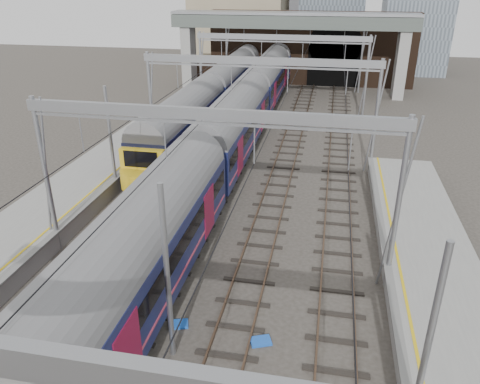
# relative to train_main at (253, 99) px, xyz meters

# --- Properties ---
(tracks) EXTENTS (14.40, 80.00, 0.22)m
(tracks) POSITION_rel_train_main_xyz_m (2.00, -16.29, -2.66)
(tracks) COLOR #4C3828
(tracks) RESTS_ON ground
(overhead_line) EXTENTS (16.80, 80.00, 8.00)m
(overhead_line) POSITION_rel_train_main_xyz_m (2.00, -9.80, 3.89)
(overhead_line) COLOR gray
(overhead_line) RESTS_ON ground
(retaining_wall) EXTENTS (28.00, 2.75, 9.00)m
(retaining_wall) POSITION_rel_train_main_xyz_m (3.40, 20.64, 1.65)
(retaining_wall) COLOR black
(retaining_wall) RESTS_ON ground
(overbridge) EXTENTS (28.00, 3.00, 9.25)m
(overbridge) POSITION_rel_train_main_xyz_m (2.00, 14.71, 4.59)
(overbridge) COLOR gray
(overbridge) RESTS_ON ground
(train_main) EXTENTS (3.11, 71.89, 5.25)m
(train_main) POSITION_rel_train_main_xyz_m (0.00, 0.00, 0.00)
(train_main) COLOR black
(train_main) RESTS_ON ground
(train_second) EXTENTS (2.90, 50.35, 4.96)m
(train_second) POSITION_rel_train_main_xyz_m (-4.00, 8.14, -0.13)
(train_second) COLOR black
(train_second) RESTS_ON ground
(equip_cover_a) EXTENTS (0.91, 0.76, 0.09)m
(equip_cover_a) POSITION_rel_train_main_xyz_m (1.71, -27.75, -2.63)
(equip_cover_a) COLOR blue
(equip_cover_a) RESTS_ON ground
(equip_cover_b) EXTENTS (0.93, 0.69, 0.10)m
(equip_cover_b) POSITION_rel_train_main_xyz_m (2.11, -30.31, -2.63)
(equip_cover_b) COLOR blue
(equip_cover_b) RESTS_ON ground
(equip_cover_c) EXTENTS (0.95, 0.82, 0.09)m
(equip_cover_c) POSITION_rel_train_main_xyz_m (5.13, -28.07, -2.63)
(equip_cover_c) COLOR blue
(equip_cover_c) RESTS_ON ground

